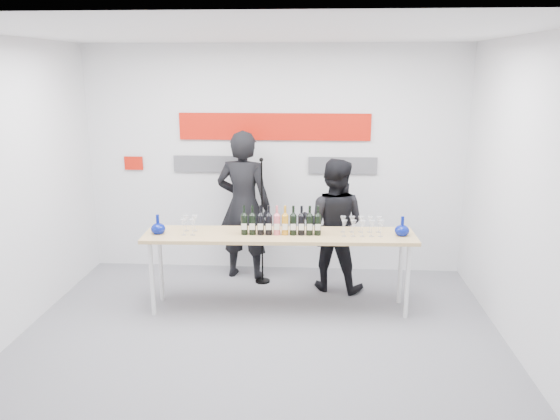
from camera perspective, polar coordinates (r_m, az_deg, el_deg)
The scene contains 12 objects.
ground at distance 5.82m, azimuth -2.04°, elevation -12.89°, with size 5.00×5.00×0.00m, color slate.
back_wall at distance 7.26m, azimuth -0.58°, elevation 5.18°, with size 5.00×0.04×3.00m, color silver.
signage at distance 7.19m, azimuth -1.05°, elevation 7.56°, with size 3.38×0.02×0.79m.
tasting_table at distance 6.09m, azimuth -0.06°, elevation -3.10°, with size 3.03×0.72×0.90m.
wine_bottles at distance 5.99m, azimuth 0.10°, elevation -1.08°, with size 0.89×0.11×0.33m.
decanter_left at distance 6.20m, azimuth -12.64°, elevation -1.44°, with size 0.16×0.16×0.21m, color navy, non-canonical shape.
decanter_right at distance 6.13m, azimuth 12.66°, elevation -1.63°, with size 0.16×0.16×0.21m, color navy, non-canonical shape.
glasses_left at distance 6.16m, azimuth -9.46°, elevation -1.56°, with size 0.17×0.23×0.18m.
glasses_right at distance 6.09m, azimuth 8.53°, elevation -1.70°, with size 0.47×0.24×0.18m.
presenter_left at distance 7.06m, azimuth -3.81°, elevation 0.47°, with size 0.71×0.46×1.94m, color black.
presenter_right at distance 6.72m, azimuth 5.61°, elevation -1.57°, with size 0.80×0.62×1.65m, color black.
mic_stand at distance 6.97m, azimuth -1.87°, elevation -3.72°, with size 0.19×0.19×1.63m.
Camera 1 is at (0.54, -5.14, 2.69)m, focal length 35.00 mm.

